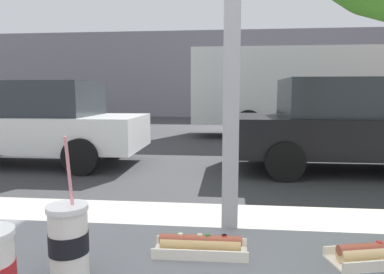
{
  "coord_description": "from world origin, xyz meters",
  "views": [
    {
      "loc": [
        -0.01,
        -1.02,
        1.42
      ],
      "look_at": [
        -0.33,
        2.15,
        1.01
      ],
      "focal_mm": 32.77,
      "sensor_mm": 36.0,
      "label": 1
    }
  ],
  "objects_px": {
    "parked_car_black": "(355,124)",
    "parked_car_white": "(32,122)",
    "box_truck": "(305,89)",
    "hotdog_tray_far": "(377,253)",
    "hotdog_tray_near": "(200,245)",
    "soda_cup_left": "(69,242)"
  },
  "relations": [
    {
      "from": "soda_cup_left",
      "to": "parked_car_black",
      "type": "height_order",
      "value": "parked_car_black"
    },
    {
      "from": "hotdog_tray_far",
      "to": "hotdog_tray_near",
      "type": "bearing_deg",
      "value": 179.82
    },
    {
      "from": "soda_cup_left",
      "to": "hotdog_tray_near",
      "type": "bearing_deg",
      "value": 29.58
    },
    {
      "from": "parked_car_black",
      "to": "soda_cup_left",
      "type": "bearing_deg",
      "value": -114.35
    },
    {
      "from": "hotdog_tray_near",
      "to": "soda_cup_left",
      "type": "bearing_deg",
      "value": -150.42
    },
    {
      "from": "soda_cup_left",
      "to": "box_truck",
      "type": "bearing_deg",
      "value": 75.46
    },
    {
      "from": "hotdog_tray_near",
      "to": "box_truck",
      "type": "distance_m",
      "value": 10.95
    },
    {
      "from": "box_truck",
      "to": "soda_cup_left",
      "type": "bearing_deg",
      "value": -104.54
    },
    {
      "from": "hotdog_tray_far",
      "to": "parked_car_black",
      "type": "xyz_separation_m",
      "value": [
        1.91,
        5.66,
        -0.17
      ]
    },
    {
      "from": "box_truck",
      "to": "parked_car_white",
      "type": "bearing_deg",
      "value": -141.56
    },
    {
      "from": "hotdog_tray_near",
      "to": "parked_car_white",
      "type": "xyz_separation_m",
      "value": [
        -3.77,
        5.66,
        -0.19
      ]
    },
    {
      "from": "soda_cup_left",
      "to": "hotdog_tray_far",
      "type": "xyz_separation_m",
      "value": [
        0.73,
        0.16,
        -0.07
      ]
    },
    {
      "from": "soda_cup_left",
      "to": "hotdog_tray_far",
      "type": "height_order",
      "value": "soda_cup_left"
    },
    {
      "from": "soda_cup_left",
      "to": "parked_car_black",
      "type": "bearing_deg",
      "value": 65.65
    },
    {
      "from": "hotdog_tray_near",
      "to": "parked_car_white",
      "type": "height_order",
      "value": "parked_car_white"
    },
    {
      "from": "hotdog_tray_far",
      "to": "parked_car_white",
      "type": "distance_m",
      "value": 7.06
    },
    {
      "from": "parked_car_white",
      "to": "box_truck",
      "type": "bearing_deg",
      "value": 38.44
    },
    {
      "from": "soda_cup_left",
      "to": "parked_car_white",
      "type": "distance_m",
      "value": 6.79
    },
    {
      "from": "parked_car_black",
      "to": "parked_car_white",
      "type": "bearing_deg",
      "value": -180.0
    },
    {
      "from": "hotdog_tray_near",
      "to": "parked_car_white",
      "type": "bearing_deg",
      "value": 123.64
    },
    {
      "from": "parked_car_black",
      "to": "box_truck",
      "type": "xyz_separation_m",
      "value": [
        0.17,
        4.99,
        0.68
      ]
    },
    {
      "from": "soda_cup_left",
      "to": "hotdog_tray_near",
      "type": "distance_m",
      "value": 0.33
    }
  ]
}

